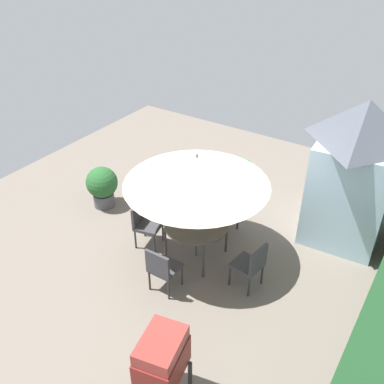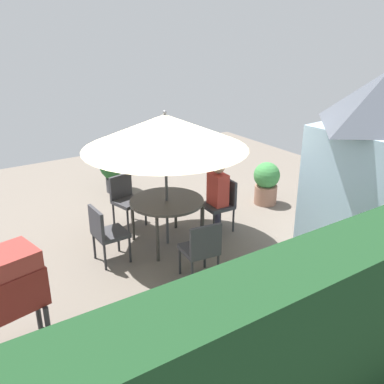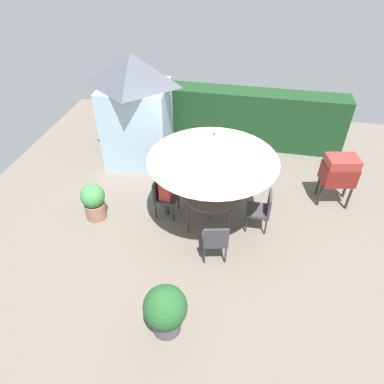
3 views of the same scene
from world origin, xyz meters
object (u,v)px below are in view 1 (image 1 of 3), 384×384
(chair_far_side, at_px, (144,222))
(person_in_red, at_px, (225,198))
(patio_table, at_px, (196,226))
(bbq_grill, at_px, (162,358))
(chair_toward_hedge, at_px, (162,267))
(potted_plant_by_grill, at_px, (102,185))
(chair_toward_house, at_px, (251,264))
(garden_shed, at_px, (354,171))
(potted_plant_by_shed, at_px, (241,175))
(patio_umbrella, at_px, (197,170))
(chair_near_shed, at_px, (227,207))

(chair_far_side, distance_m, person_in_red, 1.64)
(patio_table, xyz_separation_m, bbq_grill, (2.65, 1.20, 0.15))
(chair_toward_hedge, bearing_deg, potted_plant_by_grill, -117.27)
(chair_toward_house, bearing_deg, garden_shed, 160.35)
(potted_plant_by_shed, bearing_deg, bbq_grill, 16.99)
(bbq_grill, distance_m, chair_toward_house, 2.50)
(potted_plant_by_grill, bearing_deg, chair_far_side, 71.47)
(potted_plant_by_grill, bearing_deg, patio_table, 83.50)
(chair_toward_hedge, height_order, chair_toward_house, same)
(chair_toward_house, height_order, potted_plant_by_shed, chair_toward_house)
(patio_umbrella, relative_size, chair_far_side, 2.80)
(potted_plant_by_grill, relative_size, person_in_red, 0.74)
(chair_toward_hedge, height_order, potted_plant_by_grill, potted_plant_by_grill)
(garden_shed, height_order, potted_plant_by_grill, garden_shed)
(chair_near_shed, xyz_separation_m, chair_toward_hedge, (2.12, -0.04, 0.00))
(chair_far_side, xyz_separation_m, chair_toward_house, (-0.07, 2.24, 0.00))
(patio_umbrella, relative_size, chair_toward_hedge, 2.80)
(bbq_grill, bearing_deg, patio_table, -155.60)
(bbq_grill, bearing_deg, potted_plant_by_shed, -163.01)
(person_in_red, bearing_deg, patio_table, -2.96)
(chair_toward_house, xyz_separation_m, person_in_red, (-1.14, -1.16, 0.26))
(garden_shed, height_order, chair_toward_house, garden_shed)
(patio_umbrella, xyz_separation_m, person_in_red, (-0.97, 0.05, -1.08))
(bbq_grill, height_order, chair_far_side, bbq_grill)
(garden_shed, distance_m, patio_table, 3.13)
(chair_near_shed, bearing_deg, bbq_grill, 17.20)
(patio_table, xyz_separation_m, potted_plant_by_shed, (-2.48, -0.36, -0.25))
(chair_far_side, height_order, potted_plant_by_shed, chair_far_side)
(patio_table, relative_size, potted_plant_by_shed, 1.38)
(potted_plant_by_shed, bearing_deg, garden_shed, 84.20)
(garden_shed, xyz_separation_m, bbq_grill, (4.88, -0.86, -0.60))
(garden_shed, xyz_separation_m, chair_toward_hedge, (3.29, -2.05, -0.92))
(patio_umbrella, distance_m, chair_toward_house, 1.82)
(chair_far_side, distance_m, potted_plant_by_grill, 1.69)
(patio_umbrella, bearing_deg, bbq_grill, 24.40)
(bbq_grill, height_order, chair_toward_hedge, bbq_grill)
(person_in_red, bearing_deg, patio_umbrella, -2.96)
(chair_toward_house, bearing_deg, patio_umbrella, -97.87)
(chair_near_shed, bearing_deg, potted_plant_by_grill, -74.26)
(chair_near_shed, bearing_deg, chair_toward_house, 43.36)
(patio_table, height_order, bbq_grill, bbq_grill)
(garden_shed, relative_size, chair_toward_hedge, 3.14)
(garden_shed, bearing_deg, person_in_red, -58.01)
(patio_table, bearing_deg, bbq_grill, 24.40)
(chair_near_shed, distance_m, potted_plant_by_grill, 2.79)
(bbq_grill, xyz_separation_m, potted_plant_by_shed, (-5.13, -1.57, -0.40))
(potted_plant_by_grill, bearing_deg, chair_toward_house, 83.07)
(patio_umbrella, xyz_separation_m, chair_toward_hedge, (1.06, 0.01, -1.35))
(potted_plant_by_shed, bearing_deg, chair_toward_hedge, 6.07)
(bbq_grill, relative_size, chair_near_shed, 1.33)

